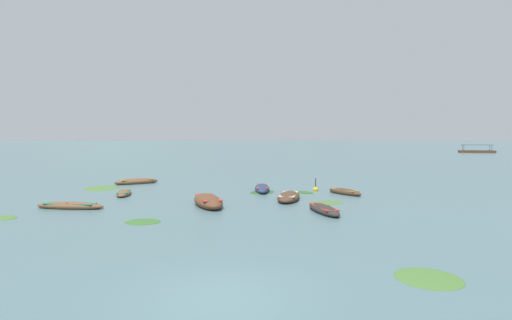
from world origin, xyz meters
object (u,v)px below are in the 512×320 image
at_px(rowboat_0, 124,193).
at_px(rowboat_4, 345,192).
at_px(ferry_0, 477,151).
at_px(mooring_buoy, 316,189).
at_px(rowboat_1, 262,188).
at_px(rowboat_6, 136,182).
at_px(rowboat_5, 70,206).
at_px(rowboat_2, 324,209).
at_px(rowboat_7, 289,197).
at_px(rowboat_3, 208,201).

height_order(rowboat_0, rowboat_4, rowboat_4).
height_order(ferry_0, mooring_buoy, ferry_0).
xyz_separation_m(rowboat_1, rowboat_6, (-11.20, 4.71, -0.01)).
height_order(rowboat_1, rowboat_5, rowboat_1).
bearing_deg(rowboat_4, rowboat_5, -158.29).
bearing_deg(mooring_buoy, rowboat_6, 163.79).
bearing_deg(rowboat_1, rowboat_6, 157.19).
distance_m(rowboat_2, rowboat_5, 14.24).
bearing_deg(mooring_buoy, rowboat_4, -44.47).
xyz_separation_m(rowboat_6, rowboat_7, (13.01, -9.18, 0.01)).
height_order(rowboat_1, rowboat_7, rowboat_7).
height_order(rowboat_3, ferry_0, ferry_0).
xyz_separation_m(rowboat_5, rowboat_6, (-0.47, 12.91, 0.04)).
height_order(rowboat_4, rowboat_6, rowboat_6).
distance_m(rowboat_0, mooring_buoy, 14.02).
height_order(rowboat_1, rowboat_2, rowboat_1).
bearing_deg(rowboat_6, rowboat_0, -78.13).
distance_m(ferry_0, mooring_buoy, 104.32).
relative_size(rowboat_6, mooring_buoy, 3.58).
relative_size(rowboat_4, ferry_0, 0.32).
distance_m(rowboat_3, rowboat_4, 10.45).
relative_size(rowboat_4, rowboat_7, 0.74).
height_order(rowboat_3, rowboat_5, rowboat_3).
relative_size(rowboat_1, rowboat_7, 1.03).
bearing_deg(rowboat_5, rowboat_7, 16.57).
relative_size(rowboat_1, mooring_buoy, 4.08).
relative_size(rowboat_2, rowboat_6, 0.98).
relative_size(rowboat_2, rowboat_5, 0.92).
distance_m(rowboat_0, rowboat_2, 14.59).
xyz_separation_m(rowboat_2, rowboat_6, (-14.70, 13.67, 0.03)).
relative_size(rowboat_3, rowboat_6, 1.23).
height_order(rowboat_1, ferry_0, ferry_0).
xyz_separation_m(rowboat_4, rowboat_5, (-16.66, -6.63, -0.01)).
bearing_deg(rowboat_4, rowboat_2, -108.28).
relative_size(rowboat_0, ferry_0, 0.32).
relative_size(rowboat_4, rowboat_5, 0.77).
bearing_deg(rowboat_6, rowboat_2, -42.92).
xyz_separation_m(rowboat_3, rowboat_7, (4.88, 2.40, -0.05)).
relative_size(rowboat_1, rowboat_3, 0.93).
height_order(rowboat_4, rowboat_5, rowboat_4).
height_order(rowboat_6, ferry_0, ferry_0).
xyz_separation_m(rowboat_7, ferry_0, (57.83, 93.02, 0.25)).
xyz_separation_m(rowboat_1, rowboat_4, (5.94, -1.57, -0.03)).
xyz_separation_m(rowboat_0, rowboat_5, (-1.07, -5.55, 0.01)).
xyz_separation_m(rowboat_2, rowboat_5, (-14.22, 0.76, -0.01)).
relative_size(rowboat_0, rowboat_3, 0.67).
bearing_deg(rowboat_2, rowboat_6, 137.08).
xyz_separation_m(rowboat_2, rowboat_3, (-6.56, 2.09, 0.09)).
relative_size(rowboat_5, rowboat_7, 0.97).
xyz_separation_m(ferry_0, mooring_buoy, (-55.58, -88.28, -0.34)).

